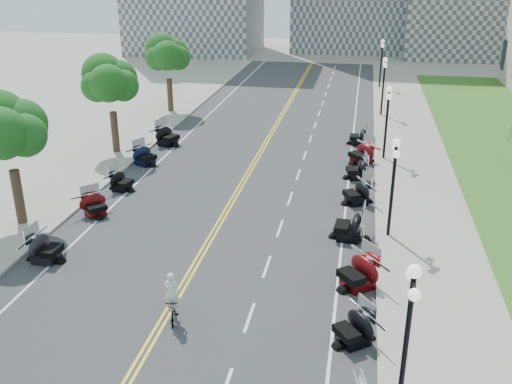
# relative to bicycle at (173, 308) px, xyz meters

# --- Properties ---
(ground) EXTENTS (160.00, 160.00, 0.00)m
(ground) POSITION_rel_bicycle_xyz_m (-0.35, 4.62, -0.50)
(ground) COLOR gray
(road) EXTENTS (16.00, 90.00, 0.01)m
(road) POSITION_rel_bicycle_xyz_m (-0.35, 14.62, -0.50)
(road) COLOR #333335
(road) RESTS_ON ground
(centerline_yellow_a) EXTENTS (0.12, 90.00, 0.00)m
(centerline_yellow_a) POSITION_rel_bicycle_xyz_m (-0.47, 14.62, -0.49)
(centerline_yellow_a) COLOR yellow
(centerline_yellow_a) RESTS_ON road
(centerline_yellow_b) EXTENTS (0.12, 90.00, 0.00)m
(centerline_yellow_b) POSITION_rel_bicycle_xyz_m (-0.23, 14.62, -0.49)
(centerline_yellow_b) COLOR yellow
(centerline_yellow_b) RESTS_ON road
(edge_line_north) EXTENTS (0.12, 90.00, 0.00)m
(edge_line_north) POSITION_rel_bicycle_xyz_m (6.05, 14.62, -0.49)
(edge_line_north) COLOR white
(edge_line_north) RESTS_ON road
(edge_line_south) EXTENTS (0.12, 90.00, 0.00)m
(edge_line_south) POSITION_rel_bicycle_xyz_m (-6.75, 14.62, -0.49)
(edge_line_south) COLOR white
(edge_line_south) RESTS_ON road
(lane_dash_5) EXTENTS (0.12, 2.00, 0.00)m
(lane_dash_5) POSITION_rel_bicycle_xyz_m (2.85, 0.62, -0.49)
(lane_dash_5) COLOR white
(lane_dash_5) RESTS_ON road
(lane_dash_6) EXTENTS (0.12, 2.00, 0.00)m
(lane_dash_6) POSITION_rel_bicycle_xyz_m (2.85, 4.62, -0.49)
(lane_dash_6) COLOR white
(lane_dash_6) RESTS_ON road
(lane_dash_7) EXTENTS (0.12, 2.00, 0.00)m
(lane_dash_7) POSITION_rel_bicycle_xyz_m (2.85, 8.62, -0.49)
(lane_dash_7) COLOR white
(lane_dash_7) RESTS_ON road
(lane_dash_8) EXTENTS (0.12, 2.00, 0.00)m
(lane_dash_8) POSITION_rel_bicycle_xyz_m (2.85, 12.62, -0.49)
(lane_dash_8) COLOR white
(lane_dash_8) RESTS_ON road
(lane_dash_9) EXTENTS (0.12, 2.00, 0.00)m
(lane_dash_9) POSITION_rel_bicycle_xyz_m (2.85, 16.62, -0.49)
(lane_dash_9) COLOR white
(lane_dash_9) RESTS_ON road
(lane_dash_10) EXTENTS (0.12, 2.00, 0.00)m
(lane_dash_10) POSITION_rel_bicycle_xyz_m (2.85, 20.62, -0.49)
(lane_dash_10) COLOR white
(lane_dash_10) RESTS_ON road
(lane_dash_11) EXTENTS (0.12, 2.00, 0.00)m
(lane_dash_11) POSITION_rel_bicycle_xyz_m (2.85, 24.62, -0.49)
(lane_dash_11) COLOR white
(lane_dash_11) RESTS_ON road
(lane_dash_12) EXTENTS (0.12, 2.00, 0.00)m
(lane_dash_12) POSITION_rel_bicycle_xyz_m (2.85, 28.62, -0.49)
(lane_dash_12) COLOR white
(lane_dash_12) RESTS_ON road
(lane_dash_13) EXTENTS (0.12, 2.00, 0.00)m
(lane_dash_13) POSITION_rel_bicycle_xyz_m (2.85, 32.62, -0.49)
(lane_dash_13) COLOR white
(lane_dash_13) RESTS_ON road
(lane_dash_14) EXTENTS (0.12, 2.00, 0.00)m
(lane_dash_14) POSITION_rel_bicycle_xyz_m (2.85, 36.62, -0.49)
(lane_dash_14) COLOR white
(lane_dash_14) RESTS_ON road
(lane_dash_15) EXTENTS (0.12, 2.00, 0.00)m
(lane_dash_15) POSITION_rel_bicycle_xyz_m (2.85, 40.62, -0.49)
(lane_dash_15) COLOR white
(lane_dash_15) RESTS_ON road
(lane_dash_16) EXTENTS (0.12, 2.00, 0.00)m
(lane_dash_16) POSITION_rel_bicycle_xyz_m (2.85, 44.62, -0.49)
(lane_dash_16) COLOR white
(lane_dash_16) RESTS_ON road
(lane_dash_17) EXTENTS (0.12, 2.00, 0.00)m
(lane_dash_17) POSITION_rel_bicycle_xyz_m (2.85, 48.62, -0.49)
(lane_dash_17) COLOR white
(lane_dash_17) RESTS_ON road
(lane_dash_18) EXTENTS (0.12, 2.00, 0.00)m
(lane_dash_18) POSITION_rel_bicycle_xyz_m (2.85, 52.62, -0.49)
(lane_dash_18) COLOR white
(lane_dash_18) RESTS_ON road
(lane_dash_19) EXTENTS (0.12, 2.00, 0.00)m
(lane_dash_19) POSITION_rel_bicycle_xyz_m (2.85, 56.62, -0.49)
(lane_dash_19) COLOR white
(lane_dash_19) RESTS_ON road
(sidewalk_north) EXTENTS (5.00, 90.00, 0.15)m
(sidewalk_north) POSITION_rel_bicycle_xyz_m (10.15, 14.62, -0.43)
(sidewalk_north) COLOR #9E9991
(sidewalk_north) RESTS_ON ground
(sidewalk_south) EXTENTS (5.00, 90.00, 0.15)m
(sidewalk_south) POSITION_rel_bicycle_xyz_m (-10.85, 14.62, -0.43)
(sidewalk_south) COLOR #9E9991
(sidewalk_south) RESTS_ON ground
(street_lamp_1) EXTENTS (0.50, 1.20, 4.90)m
(street_lamp_1) POSITION_rel_bicycle_xyz_m (8.25, -3.38, 2.10)
(street_lamp_1) COLOR black
(street_lamp_1) RESTS_ON sidewalk_north
(street_lamp_2) EXTENTS (0.50, 1.20, 4.90)m
(street_lamp_2) POSITION_rel_bicycle_xyz_m (8.25, 8.62, 2.10)
(street_lamp_2) COLOR black
(street_lamp_2) RESTS_ON sidewalk_north
(street_lamp_3) EXTENTS (0.50, 1.20, 4.90)m
(street_lamp_3) POSITION_rel_bicycle_xyz_m (8.25, 20.62, 2.10)
(street_lamp_3) COLOR black
(street_lamp_3) RESTS_ON sidewalk_north
(street_lamp_4) EXTENTS (0.50, 1.20, 4.90)m
(street_lamp_4) POSITION_rel_bicycle_xyz_m (8.25, 32.62, 2.10)
(street_lamp_4) COLOR black
(street_lamp_4) RESTS_ON sidewalk_north
(street_lamp_5) EXTENTS (0.50, 1.20, 4.90)m
(street_lamp_5) POSITION_rel_bicycle_xyz_m (8.25, 44.62, 2.10)
(street_lamp_5) COLOR black
(street_lamp_5) RESTS_ON sidewalk_north
(tree_2) EXTENTS (4.80, 4.80, 9.20)m
(tree_2) POSITION_rel_bicycle_xyz_m (-10.35, 6.62, 4.25)
(tree_2) COLOR #235619
(tree_2) RESTS_ON sidewalk_south
(tree_3) EXTENTS (4.80, 4.80, 9.20)m
(tree_3) POSITION_rel_bicycle_xyz_m (-10.35, 18.62, 4.25)
(tree_3) COLOR #235619
(tree_3) RESTS_ON sidewalk_south
(tree_4) EXTENTS (4.80, 4.80, 9.20)m
(tree_4) POSITION_rel_bicycle_xyz_m (-10.35, 30.62, 4.25)
(tree_4) COLOR #235619
(tree_4) RESTS_ON sidewalk_south
(motorcycle_n_4) EXTENTS (2.64, 2.64, 1.32)m
(motorcycle_n_4) POSITION_rel_bicycle_xyz_m (6.80, -0.20, 0.16)
(motorcycle_n_4) COLOR black
(motorcycle_n_4) RESTS_ON road
(motorcycle_n_5) EXTENTS (3.07, 3.07, 1.53)m
(motorcycle_n_5) POSITION_rel_bicycle_xyz_m (6.86, 3.63, 0.26)
(motorcycle_n_5) COLOR #590A0C
(motorcycle_n_5) RESTS_ON road
(motorcycle_n_6) EXTENTS (2.38, 2.38, 1.55)m
(motorcycle_n_6) POSITION_rel_bicycle_xyz_m (6.35, 8.08, 0.27)
(motorcycle_n_6) COLOR black
(motorcycle_n_6) RESTS_ON road
(motorcycle_n_7) EXTENTS (2.74, 2.74, 1.43)m
(motorcycle_n_7) POSITION_rel_bicycle_xyz_m (6.61, 12.60, 0.21)
(motorcycle_n_7) COLOR black
(motorcycle_n_7) RESTS_ON road
(motorcycle_n_8) EXTENTS (2.33, 2.33, 1.36)m
(motorcycle_n_8) POSITION_rel_bicycle_xyz_m (6.52, 16.61, 0.18)
(motorcycle_n_8) COLOR black
(motorcycle_n_8) RESTS_ON road
(motorcycle_n_9) EXTENTS (3.03, 3.03, 1.51)m
(motorcycle_n_9) POSITION_rel_bicycle_xyz_m (6.74, 19.63, 0.25)
(motorcycle_n_9) COLOR #590A0C
(motorcycle_n_9) RESTS_ON road
(motorcycle_n_10) EXTENTS (2.05, 2.05, 1.38)m
(motorcycle_n_10) POSITION_rel_bicycle_xyz_m (6.47, 23.85, 0.19)
(motorcycle_n_10) COLOR black
(motorcycle_n_10) RESTS_ON road
(motorcycle_s_5) EXTENTS (2.08, 2.08, 1.41)m
(motorcycle_s_5) POSITION_rel_bicycle_xyz_m (-7.11, 3.29, 0.20)
(motorcycle_s_5) COLOR black
(motorcycle_s_5) RESTS_ON road
(motorcycle_s_6) EXTENTS (2.63, 2.63, 1.30)m
(motorcycle_s_6) POSITION_rel_bicycle_xyz_m (-7.14, 8.39, 0.15)
(motorcycle_s_6) COLOR #590A0C
(motorcycle_s_6) RESTS_ON road
(motorcycle_s_7) EXTENTS (2.14, 2.14, 1.26)m
(motorcycle_s_7) POSITION_rel_bicycle_xyz_m (-7.17, 12.05, 0.13)
(motorcycle_s_7) COLOR black
(motorcycle_s_7) RESTS_ON road
(motorcycle_s_8) EXTENTS (2.65, 2.65, 1.38)m
(motorcycle_s_8) POSITION_rel_bicycle_xyz_m (-7.45, 16.64, 0.19)
(motorcycle_s_8) COLOR black
(motorcycle_s_8) RESTS_ON road
(motorcycle_s_9) EXTENTS (2.87, 2.87, 1.54)m
(motorcycle_s_9) POSITION_rel_bicycle_xyz_m (-7.40, 21.09, 0.27)
(motorcycle_s_9) COLOR black
(motorcycle_s_9) RESTS_ON road
(bicycle) EXTENTS (0.95, 1.74, 1.01)m
(bicycle) POSITION_rel_bicycle_xyz_m (0.00, 0.00, 0.00)
(bicycle) COLOR #A51414
(bicycle) RESTS_ON road
(cyclist_rider) EXTENTS (0.61, 0.40, 1.68)m
(cyclist_rider) POSITION_rel_bicycle_xyz_m (0.00, 0.00, 1.34)
(cyclist_rider) COLOR white
(cyclist_rider) RESTS_ON bicycle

